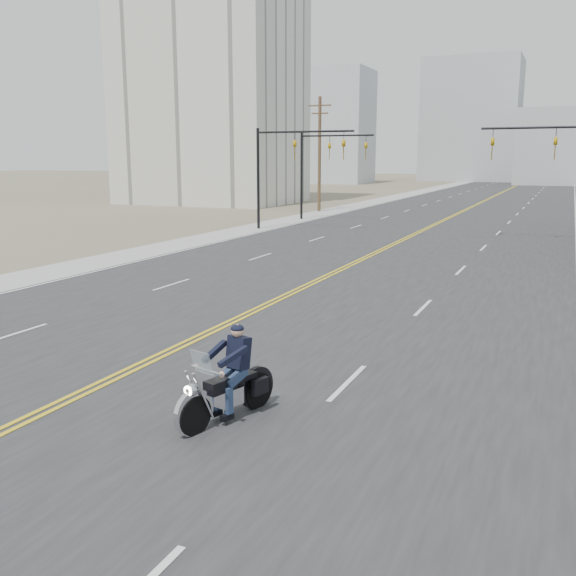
% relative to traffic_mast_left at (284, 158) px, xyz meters
% --- Properties ---
extents(ground_plane, '(400.00, 400.00, 0.00)m').
position_rel_traffic_mast_left_xyz_m(ground_plane, '(8.98, -32.00, -4.94)').
color(ground_plane, '#776D56').
rests_on(ground_plane, ground).
extents(road, '(20.00, 200.00, 0.01)m').
position_rel_traffic_mast_left_xyz_m(road, '(8.98, 38.00, -4.93)').
color(road, '#303033').
rests_on(road, ground).
extents(sidewalk_left, '(3.00, 200.00, 0.01)m').
position_rel_traffic_mast_left_xyz_m(sidewalk_left, '(-2.52, 38.00, -4.93)').
color(sidewalk_left, '#A5A5A0').
rests_on(sidewalk_left, ground).
extents(traffic_mast_left, '(7.10, 0.26, 7.00)m').
position_rel_traffic_mast_left_xyz_m(traffic_mast_left, '(0.00, 0.00, 0.00)').
color(traffic_mast_left, black).
rests_on(traffic_mast_left, ground).
extents(traffic_mast_right, '(7.10, 0.26, 7.00)m').
position_rel_traffic_mast_left_xyz_m(traffic_mast_right, '(17.95, 0.00, 0.00)').
color(traffic_mast_right, black).
rests_on(traffic_mast_right, ground).
extents(traffic_mast_far, '(6.10, 0.26, 7.00)m').
position_rel_traffic_mast_left_xyz_m(traffic_mast_far, '(-0.33, 8.00, -0.06)').
color(traffic_mast_far, black).
rests_on(traffic_mast_far, ground).
extents(utility_pole_left, '(2.20, 0.30, 10.50)m').
position_rel_traffic_mast_left_xyz_m(utility_pole_left, '(-3.52, 16.00, 0.54)').
color(utility_pole_left, brown).
rests_on(utility_pole_left, ground).
extents(apartment_block, '(18.00, 14.00, 30.00)m').
position_rel_traffic_mast_left_xyz_m(apartment_block, '(-19.02, 23.00, 10.06)').
color(apartment_block, silver).
rests_on(apartment_block, ground).
extents(haze_bldg_a, '(14.00, 12.00, 22.00)m').
position_rel_traffic_mast_left_xyz_m(haze_bldg_a, '(-26.02, 83.00, 6.06)').
color(haze_bldg_a, '#B7BCC6').
rests_on(haze_bldg_a, ground).
extents(haze_bldg_b, '(18.00, 14.00, 14.00)m').
position_rel_traffic_mast_left_xyz_m(haze_bldg_b, '(16.98, 93.00, 2.06)').
color(haze_bldg_b, '#ADB2B7').
rests_on(haze_bldg_b, ground).
extents(haze_bldg_d, '(20.00, 15.00, 26.00)m').
position_rel_traffic_mast_left_xyz_m(haze_bldg_d, '(-3.02, 108.00, 8.06)').
color(haze_bldg_d, '#ADB2B7').
rests_on(haze_bldg_d, ground).
extents(haze_bldg_f, '(12.00, 12.00, 16.00)m').
position_rel_traffic_mast_left_xyz_m(haze_bldg_f, '(-41.02, 98.00, 3.06)').
color(haze_bldg_f, '#ADB2B7').
rests_on(haze_bldg_f, ground).
extents(motorcyclist, '(1.63, 2.55, 1.84)m').
position_rel_traffic_mast_left_xyz_m(motorcyclist, '(12.50, -30.89, -4.01)').
color(motorcyclist, black).
rests_on(motorcyclist, ground).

